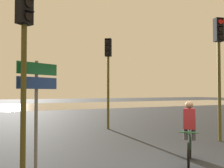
# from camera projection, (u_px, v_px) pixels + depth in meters

# --- Properties ---
(ground_plane) EXTENTS (120.00, 120.00, 0.00)m
(ground_plane) POSITION_uv_depth(u_px,v_px,m) (183.00, 168.00, 6.09)
(ground_plane) COLOR black
(water_strip) EXTENTS (80.00, 16.00, 0.01)m
(water_strip) POSITION_uv_depth(u_px,v_px,m) (28.00, 106.00, 31.54)
(water_strip) COLOR gray
(water_strip) RESTS_ON ground
(traffic_light_near_right) EXTENTS (0.37, 0.38, 4.67)m
(traffic_light_near_right) POSITION_uv_depth(u_px,v_px,m) (219.00, 56.00, 9.47)
(traffic_light_near_right) COLOR #4C4719
(traffic_light_near_right) RESTS_ON ground
(traffic_light_center) EXTENTS (0.40, 0.42, 4.54)m
(traffic_light_center) POSITION_uv_depth(u_px,v_px,m) (108.00, 66.00, 12.54)
(traffic_light_center) COLOR #4C4719
(traffic_light_center) RESTS_ON ground
(traffic_light_near_left) EXTENTS (0.40, 0.42, 4.25)m
(traffic_light_near_left) POSITION_uv_depth(u_px,v_px,m) (24.00, 42.00, 5.47)
(traffic_light_near_left) COLOR #4C4719
(traffic_light_near_left) RESTS_ON ground
(direction_sign_post) EXTENTS (1.00, 0.51, 2.60)m
(direction_sign_post) POSITION_uv_depth(u_px,v_px,m) (37.00, 95.00, 5.90)
(direction_sign_post) COLOR slate
(direction_sign_post) RESTS_ON ground
(cyclist) EXTENTS (1.24, 1.23, 1.62)m
(cyclist) POSITION_uv_depth(u_px,v_px,m) (189.00, 131.00, 6.54)
(cyclist) COLOR black
(cyclist) RESTS_ON ground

